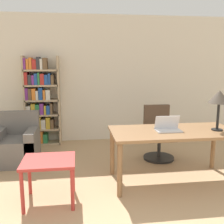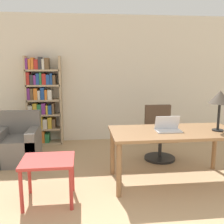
{
  "view_description": "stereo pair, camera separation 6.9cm",
  "coord_description": "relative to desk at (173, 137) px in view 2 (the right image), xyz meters",
  "views": [
    {
      "loc": [
        -0.66,
        -1.19,
        1.7
      ],
      "look_at": [
        -0.18,
        2.46,
        1.01
      ],
      "focal_mm": 42.0,
      "sensor_mm": 36.0,
      "label": 1
    },
    {
      "loc": [
        -0.6,
        -1.2,
        1.7
      ],
      "look_at": [
        -0.18,
        2.46,
        1.01
      ],
      "focal_mm": 42.0,
      "sensor_mm": 36.0,
      "label": 2
    }
  ],
  "objects": [
    {
      "name": "armchair",
      "position": [
        -2.4,
        1.07,
        -0.37
      ],
      "size": [
        0.71,
        0.74,
        0.85
      ],
      "color": "#66605B",
      "rests_on": "ground_plane"
    },
    {
      "name": "wall_back",
      "position": [
        -0.68,
        2.27,
        0.68
      ],
      "size": [
        8.0,
        0.06,
        2.7
      ],
      "color": "beige",
      "rests_on": "ground_plane"
    },
    {
      "name": "side_table_blue",
      "position": [
        -1.7,
        -0.37,
        -0.2
      ],
      "size": [
        0.63,
        0.54,
        0.55
      ],
      "color": "#B2332D",
      "rests_on": "ground_plane"
    },
    {
      "name": "laptop",
      "position": [
        -0.09,
        -0.01,
        0.14
      ],
      "size": [
        0.35,
        0.21,
        0.21
      ],
      "color": "silver",
      "rests_on": "desk"
    },
    {
      "name": "office_chair",
      "position": [
        0.09,
        0.95,
        -0.24
      ],
      "size": [
        0.55,
        0.55,
        0.95
      ],
      "color": "black",
      "rests_on": "ground_plane"
    },
    {
      "name": "table_lamp",
      "position": [
        0.62,
        -0.06,
        0.55
      ],
      "size": [
        0.3,
        0.3,
        0.57
      ],
      "color": "black",
      "rests_on": "desk"
    },
    {
      "name": "bookshelf",
      "position": [
        -2.1,
        2.08,
        0.24
      ],
      "size": [
        0.72,
        0.28,
        1.84
      ],
      "color": "tan",
      "rests_on": "ground_plane"
    },
    {
      "name": "desk",
      "position": [
        0.0,
        0.0,
        0.0
      ],
      "size": [
        1.77,
        0.84,
        0.76
      ],
      "color": "olive",
      "rests_on": "ground_plane"
    }
  ]
}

